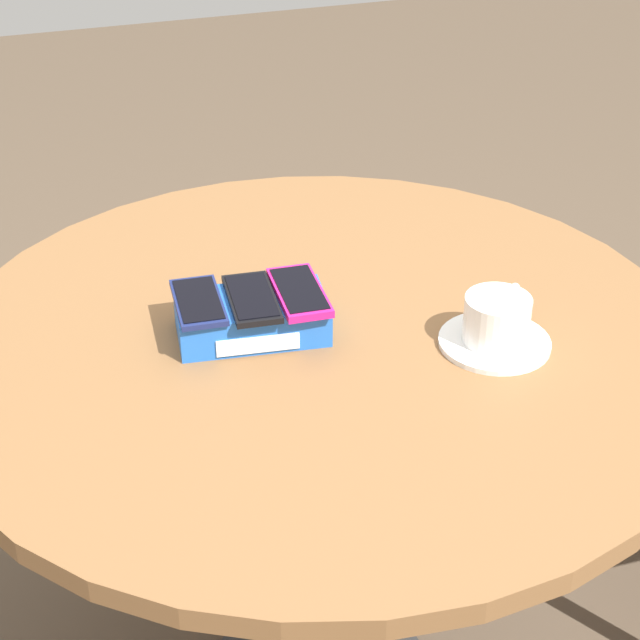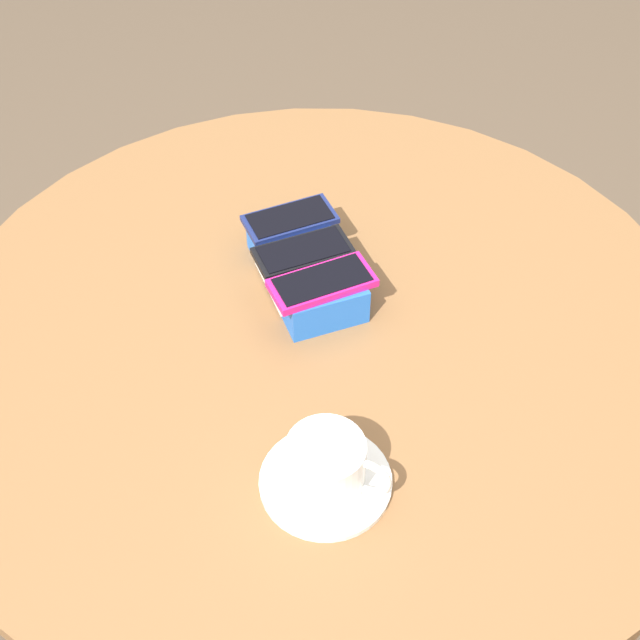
% 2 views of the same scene
% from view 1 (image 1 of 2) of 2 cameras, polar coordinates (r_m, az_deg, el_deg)
% --- Properties ---
extents(round_table, '(1.06, 1.06, 0.71)m').
position_cam_1_polar(round_table, '(1.55, 0.00, -3.49)').
color(round_table, '#2D2D2D').
rests_on(round_table, ground_plane).
extents(phone_box, '(0.22, 0.13, 0.05)m').
position_cam_1_polar(phone_box, '(1.48, -3.65, 0.13)').
color(phone_box, blue).
rests_on(phone_box, round_table).
extents(phone_navy, '(0.07, 0.13, 0.01)m').
position_cam_1_polar(phone_navy, '(1.46, -6.50, 0.97)').
color(phone_navy, navy).
rests_on(phone_navy, phone_box).
extents(phone_black, '(0.07, 0.14, 0.01)m').
position_cam_1_polar(phone_black, '(1.46, -3.66, 1.15)').
color(phone_black, black).
rests_on(phone_black, phone_box).
extents(phone_magenta, '(0.07, 0.14, 0.01)m').
position_cam_1_polar(phone_magenta, '(1.47, -1.11, 1.50)').
color(phone_magenta, '#D11975').
rests_on(phone_magenta, phone_box).
extents(saucer, '(0.15, 0.15, 0.01)m').
position_cam_1_polar(saucer, '(1.49, 9.29, -1.18)').
color(saucer, white).
rests_on(saucer, round_table).
extents(coffee_cup, '(0.11, 0.10, 0.07)m').
position_cam_1_polar(coffee_cup, '(1.47, 9.45, 0.12)').
color(coffee_cup, white).
rests_on(coffee_cup, saucer).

